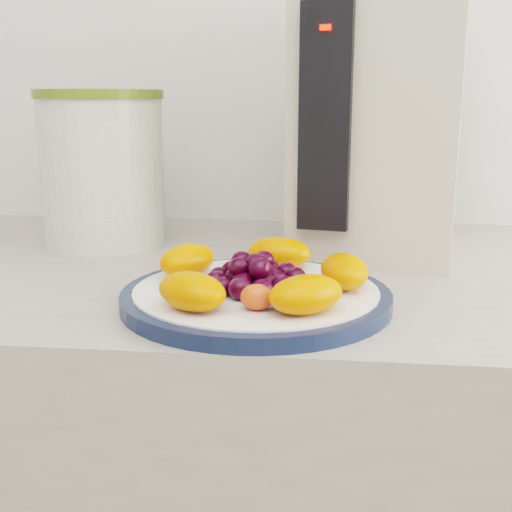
# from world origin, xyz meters

# --- Properties ---
(plate_rim) EXTENTS (0.27, 0.27, 0.01)m
(plate_rim) POSITION_xyz_m (0.03, 1.03, 0.91)
(plate_rim) COLOR #131F3D
(plate_rim) RESTS_ON counter
(plate_face) EXTENTS (0.24, 0.24, 0.02)m
(plate_face) POSITION_xyz_m (0.03, 1.03, 0.91)
(plate_face) COLOR white
(plate_face) RESTS_ON counter
(canister) EXTENTS (0.21, 0.21, 0.20)m
(canister) POSITION_xyz_m (-0.22, 1.29, 1.00)
(canister) COLOR #476113
(canister) RESTS_ON counter
(canister_lid) EXTENTS (0.22, 0.22, 0.01)m
(canister_lid) POSITION_xyz_m (-0.22, 1.29, 1.11)
(canister_lid) COLOR #586F22
(canister_lid) RESTS_ON canister
(appliance_body) EXTENTS (0.25, 0.31, 0.34)m
(appliance_body) POSITION_xyz_m (0.17, 1.31, 1.07)
(appliance_body) COLOR beige
(appliance_body) RESTS_ON counter
(appliance_panel) EXTENTS (0.06, 0.03, 0.26)m
(appliance_panel) POSITION_xyz_m (0.09, 1.18, 1.08)
(appliance_panel) COLOR black
(appliance_panel) RESTS_ON appliance_body
(appliance_led) EXTENTS (0.01, 0.01, 0.01)m
(appliance_led) POSITION_xyz_m (0.09, 1.17, 1.18)
(appliance_led) COLOR #FF0C05
(appliance_led) RESTS_ON appliance_panel
(fruit_plate) EXTENTS (0.23, 0.23, 0.04)m
(fruit_plate) POSITION_xyz_m (0.03, 1.03, 0.93)
(fruit_plate) COLOR #FF5B00
(fruit_plate) RESTS_ON plate_face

